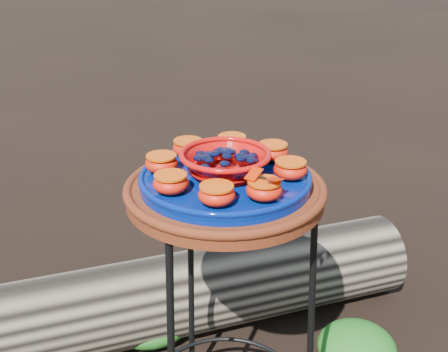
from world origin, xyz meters
name	(u,v)px	position (x,y,z in m)	size (l,w,h in m)	color
plant_stand	(225,329)	(0.00, 0.00, 0.35)	(0.44, 0.44, 0.70)	black
terracotta_saucer	(225,193)	(0.00, 0.00, 0.72)	(0.43, 0.43, 0.03)	#471712
cobalt_plate	(225,180)	(0.00, 0.00, 0.75)	(0.37, 0.37, 0.02)	#00104E
red_bowl	(225,164)	(0.00, 0.00, 0.78)	(0.18, 0.18, 0.05)	#C10B09
glass_gems	(225,147)	(0.00, 0.00, 0.82)	(0.14, 0.14, 0.02)	black
orange_half_0	(264,190)	(0.02, -0.14, 0.78)	(0.07, 0.07, 0.04)	#C50000
orange_half_1	(290,170)	(0.11, -0.08, 0.78)	(0.07, 0.07, 0.04)	#C50000
orange_half_2	(273,152)	(0.13, 0.03, 0.78)	(0.07, 0.07, 0.04)	#C50000
orange_half_3	(232,144)	(0.08, 0.11, 0.78)	(0.07, 0.07, 0.04)	#C50000
orange_half_4	(188,148)	(-0.03, 0.13, 0.78)	(0.07, 0.07, 0.04)	#C50000
orange_half_5	(162,164)	(-0.11, 0.08, 0.78)	(0.07, 0.07, 0.04)	#C50000
orange_half_6	(171,183)	(-0.13, -0.03, 0.78)	(0.07, 0.07, 0.04)	#C50000
orange_half_7	(217,195)	(-0.08, -0.11, 0.78)	(0.07, 0.07, 0.04)	#C50000
butterfly	(264,177)	(0.02, -0.14, 0.81)	(0.08, 0.05, 0.01)	red
driftwood_log	(194,291)	(0.11, 0.45, 0.14)	(1.47, 0.39, 0.28)	black
foliage_right	(357,346)	(0.49, 0.06, 0.06)	(0.24, 0.24, 0.12)	#1C6214
foliage_back	(150,315)	(-0.04, 0.48, 0.07)	(0.29, 0.29, 0.14)	#1C6214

